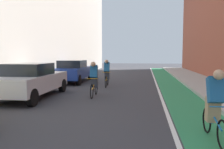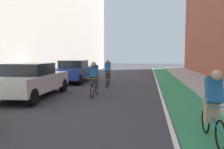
% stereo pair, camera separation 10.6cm
% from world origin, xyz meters
% --- Properties ---
extents(ground_plane, '(77.50, 77.50, 0.00)m').
position_xyz_m(ground_plane, '(0.00, 13.61, 0.00)').
color(ground_plane, '#38383D').
extents(bike_lane_paint, '(1.60, 35.23, 0.00)m').
position_xyz_m(bike_lane_paint, '(3.43, 15.61, 0.00)').
color(bike_lane_paint, '#2D8451').
rests_on(bike_lane_paint, ground).
extents(lane_divider_stripe, '(0.12, 35.23, 0.00)m').
position_xyz_m(lane_divider_stripe, '(2.53, 15.61, 0.00)').
color(lane_divider_stripe, white).
rests_on(lane_divider_stripe, ground).
extents(sidewalk_right, '(2.62, 35.23, 0.14)m').
position_xyz_m(sidewalk_right, '(5.55, 15.61, 0.07)').
color(sidewalk_right, '#A8A59E').
rests_on(sidewalk_right, ground).
extents(building_facade_left, '(4.15, 35.23, 10.60)m').
position_xyz_m(building_facade_left, '(-6.03, 15.59, 5.30)').
color(building_facade_left, '#B2ADA3').
rests_on(building_facade_left, ground).
extents(parked_sedan_white, '(2.03, 4.54, 1.53)m').
position_xyz_m(parked_sedan_white, '(-3.18, 9.82, 0.79)').
color(parked_sedan_white, silver).
rests_on(parked_sedan_white, ground).
extents(parked_sedan_blue, '(2.02, 4.70, 1.53)m').
position_xyz_m(parked_sedan_blue, '(-3.18, 15.74, 0.79)').
color(parked_sedan_blue, navy).
rests_on(parked_sedan_blue, ground).
extents(cyclist_lead, '(0.48, 1.67, 1.59)m').
position_xyz_m(cyclist_lead, '(3.33, 5.67, 0.84)').
color(cyclist_lead, black).
rests_on(cyclist_lead, ground).
extents(cyclist_mid, '(0.48, 1.69, 1.60)m').
position_xyz_m(cyclist_mid, '(-0.48, 10.49, 0.85)').
color(cyclist_mid, black).
rests_on(cyclist_mid, ground).
extents(cyclist_trailing, '(0.48, 1.74, 1.63)m').
position_xyz_m(cyclist_trailing, '(-0.46, 13.81, 0.85)').
color(cyclist_trailing, black).
rests_on(cyclist_trailing, ground).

